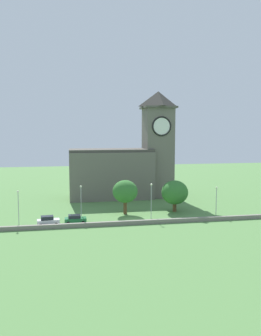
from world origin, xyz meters
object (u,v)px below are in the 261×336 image
Objects in this scene: tree_by_tower at (175,192)px; streetlamp_west_mid at (81,197)px; church at (128,163)px; car_white at (48,221)px; streetlamp_central at (151,195)px; streetlamp_west_end at (18,202)px; tree_churchyard at (125,192)px; streetlamp_east_mid at (216,196)px; car_green at (75,219)px.

streetlamp_west_mid is at bearing -170.42° from tree_by_tower.
car_white is at bearing -128.19° from church.
car_white is 0.59× the size of streetlamp_central.
streetlamp_west_mid is at bearing -121.59° from church.
tree_churchyard is at bearing 11.90° from streetlamp_west_end.
streetlamp_east_mid is 9.28m from tree_by_tower.
church is at bearing 58.73° from car_green.
car_green is 0.58× the size of streetlamp_central.
car_green is at bearing -118.21° from streetlamp_west_mid.
streetlamp_west_mid is (1.29, 2.41, 3.96)m from car_green.
car_green is 0.64× the size of streetlamp_west_end.
streetlamp_east_mid reaches higher than car_white.
church reaches higher than car_green.
church is 28.81m from streetlamp_east_mid.
church is 4.07× the size of tree_by_tower.
tree_by_tower reaches higher than car_white.
church is at bearing 122.71° from streetlamp_east_mid.
streetlamp_central is (14.53, -1.42, 0.12)m from streetlamp_west_mid.
car_green is 16.37m from streetlamp_central.
streetlamp_central is (0.68, -23.95, -4.77)m from church.
car_white is 0.58× the size of tree_churchyard.
church reaches higher than car_white.
car_green is at bearing -176.44° from streetlamp_central.
streetlamp_west_end is (-5.71, 2.00, 3.56)m from car_white.
car_white is at bearing -152.60° from streetlamp_west_mid.
streetlamp_central is 14.63m from streetlamp_east_mid.
streetlamp_central reaches higher than streetlamp_west_mid.
car_green is (5.24, 0.98, -0.13)m from car_white.
streetlamp_west_mid reaches higher than streetlamp_east_mid.
car_white is 5.33m from car_green.
car_white is 21.52m from streetlamp_central.
car_white is 1.02× the size of car_green.
car_green is 11.60m from streetlamp_west_end.
church is 34.10m from car_white.
car_green is 0.57× the size of tree_churchyard.
tree_churchyard is (-4.09, -19.28, -4.64)m from church.
streetlamp_west_end is 26.77m from streetlamp_central.
streetlamp_east_mid is at bearing 0.57° from streetlamp_central.
car_green is 13.11m from tree_churchyard.
tree_by_tower reaches higher than streetlamp_west_end.
streetlamp_west_mid is (-13.85, -22.53, -4.88)m from church.
streetlamp_central is at bearing -179.43° from streetlamp_east_mid.
streetlamp_central is 0.98× the size of tree_churchyard.
tree_by_tower is at bearing 14.09° from car_white.
church is 26.89m from streetlamp_west_mid.
streetlamp_east_mid is 19.92m from tree_churchyard.
streetlamp_east_mid is 0.83× the size of tree_churchyard.
car_white is 18.06m from tree_churchyard.
tree_by_tower is (7.40, -18.94, -5.27)m from church.
streetlamp_central is 1.18× the size of streetlamp_east_mid.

